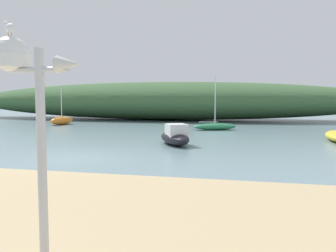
# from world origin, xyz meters

# --- Properties ---
(ground_plane) EXTENTS (120.00, 120.00, 0.00)m
(ground_plane) POSITION_xyz_m (0.00, 0.00, 0.00)
(ground_plane) COLOR gray
(distant_hill) EXTENTS (48.38, 10.46, 4.25)m
(distant_hill) POSITION_xyz_m (-2.96, 26.00, 2.13)
(distant_hill) COLOR #3D6038
(distant_hill) RESTS_ON ground
(mast_structure) EXTENTS (1.23, 0.50, 3.06)m
(mast_structure) POSITION_xyz_m (3.98, -9.17, 2.71)
(mast_structure) COLOR silver
(mast_structure) RESTS_ON beach_sand
(seagull_on_radar) EXTENTS (0.27, 0.18, 0.20)m
(seagull_on_radar) POSITION_xyz_m (3.81, -9.17, 3.38)
(seagull_on_radar) COLOR orange
(seagull_on_radar) RESTS_ON mast_structure
(motorboat_outer_mooring) EXTENTS (2.65, 3.57, 1.11)m
(motorboat_outer_mooring) POSITION_xyz_m (3.05, 4.88, 0.44)
(motorboat_outer_mooring) COLOR black
(motorboat_outer_mooring) RESTS_ON ground
(sailboat_east_reach) EXTENTS (3.50, 2.23, 4.17)m
(sailboat_east_reach) POSITION_xyz_m (4.27, 13.95, 0.29)
(sailboat_east_reach) COLOR #287A4C
(sailboat_east_reach) RESTS_ON ground
(sailboat_mid_channel) EXTENTS (1.40, 3.04, 3.41)m
(sailboat_mid_channel) POSITION_xyz_m (-9.98, 16.17, 0.39)
(sailboat_mid_channel) COLOR orange
(sailboat_mid_channel) RESTS_ON ground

